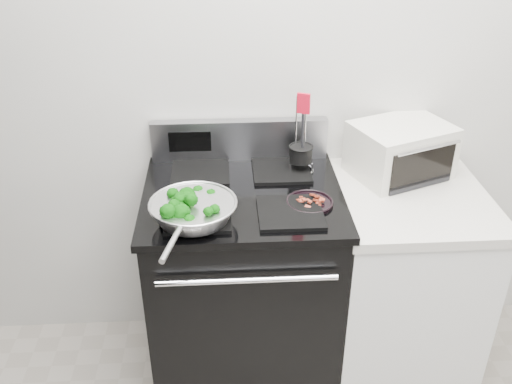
{
  "coord_description": "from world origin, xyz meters",
  "views": [
    {
      "loc": [
        -0.37,
        -0.54,
        2.07
      ],
      "look_at": [
        -0.25,
        1.36,
        0.98
      ],
      "focal_mm": 40.0,
      "sensor_mm": 36.0,
      "label": 1
    }
  ],
  "objects": [
    {
      "name": "gas_range",
      "position": [
        -0.3,
        1.41,
        0.49
      ],
      "size": [
        0.79,
        0.69,
        1.13
      ],
      "color": "black",
      "rests_on": "floor"
    },
    {
      "name": "toaster_oven",
      "position": [
        0.37,
        1.59,
        1.03
      ],
      "size": [
        0.47,
        0.42,
        0.22
      ],
      "rotation": [
        0.0,
        0.0,
        0.38
      ],
      "color": "silver",
      "rests_on": "counter"
    },
    {
      "name": "back_wall",
      "position": [
        0.0,
        1.75,
        1.35
      ],
      "size": [
        4.0,
        0.02,
        2.7
      ],
      "primitive_type": "cube",
      "color": "silver",
      "rests_on": "ground"
    },
    {
      "name": "counter",
      "position": [
        0.39,
        1.41,
        0.46
      ],
      "size": [
        0.62,
        0.68,
        0.92
      ],
      "color": "white",
      "rests_on": "floor"
    },
    {
      "name": "broccoli_pile",
      "position": [
        -0.48,
        1.21,
        1.02
      ],
      "size": [
        0.25,
        0.25,
        0.09
      ],
      "primitive_type": null,
      "color": "black",
      "rests_on": "skillet"
    },
    {
      "name": "skillet",
      "position": [
        -0.49,
        1.21,
        1.0
      ],
      "size": [
        0.32,
        0.5,
        0.07
      ],
      "rotation": [
        0.0,
        0.0,
        -0.24
      ],
      "color": "silver",
      "rests_on": "gas_range"
    },
    {
      "name": "bacon_plate",
      "position": [
        -0.05,
        1.31,
        0.97
      ],
      "size": [
        0.18,
        0.18,
        0.04
      ],
      "rotation": [
        0.0,
        0.0,
        -0.06
      ],
      "color": "black",
      "rests_on": "gas_range"
    },
    {
      "name": "utensil_holder",
      "position": [
        -0.05,
        1.58,
        1.01
      ],
      "size": [
        0.11,
        0.11,
        0.35
      ],
      "rotation": [
        0.0,
        0.0,
        -0.37
      ],
      "color": "silver",
      "rests_on": "gas_range"
    }
  ]
}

